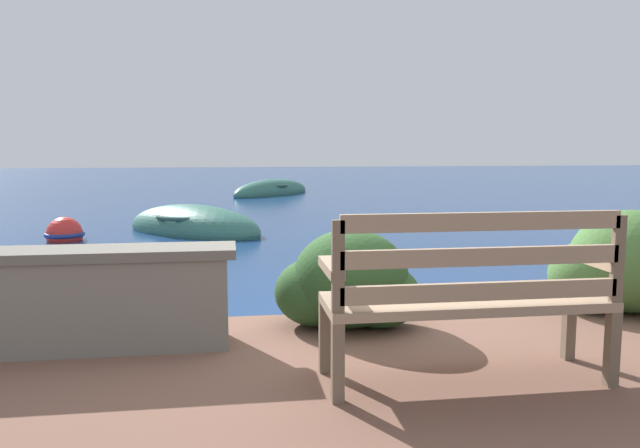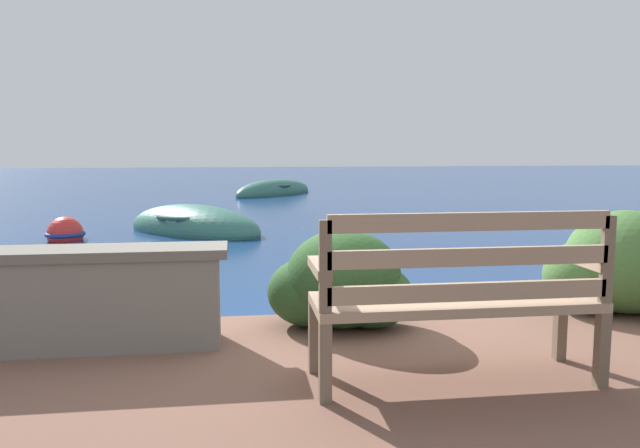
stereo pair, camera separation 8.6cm
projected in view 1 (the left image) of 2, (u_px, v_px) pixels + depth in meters
ground_plane at (335, 341)px, 4.72m from camera, size 80.00×80.00×0.00m
park_bench at (469, 293)px, 3.25m from camera, size 1.52×0.48×0.93m
stone_wall at (44, 300)px, 3.78m from camera, size 2.32×0.39×0.63m
hedge_clump_left at (348, 285)px, 4.30m from camera, size 1.00×0.72×0.68m
hedge_clump_centre at (628, 268)px, 4.70m from camera, size 1.14×0.82×0.78m
rowboat_nearest at (193, 228)px, 10.66m from camera, size 2.92×2.84×0.83m
rowboat_mid at (272, 192)px, 18.97m from camera, size 2.96×3.20×0.82m
mooring_buoy at (65, 234)px, 9.73m from camera, size 0.61×0.61×0.55m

